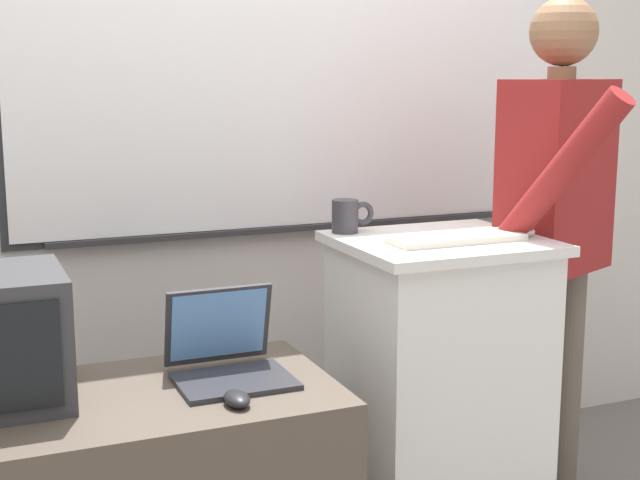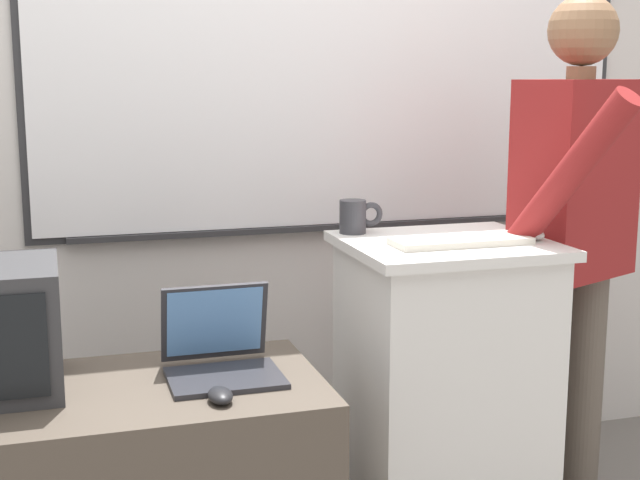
{
  "view_description": "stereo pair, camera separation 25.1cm",
  "coord_description": "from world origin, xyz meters",
  "px_view_note": "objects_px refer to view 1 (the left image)",
  "views": [
    {
      "loc": [
        -0.98,
        -1.81,
        1.47
      ],
      "look_at": [
        -0.02,
        0.46,
        1.01
      ],
      "focal_mm": 50.0,
      "sensor_mm": 36.0,
      "label": 1
    },
    {
      "loc": [
        -0.74,
        -1.9,
        1.47
      ],
      "look_at": [
        -0.02,
        0.46,
        1.01
      ],
      "focal_mm": 50.0,
      "sensor_mm": 36.0,
      "label": 2
    }
  ],
  "objects_px": {
    "lectern_podium": "(437,395)",
    "computer_mouse_by_laptop": "(237,399)",
    "laptop": "(226,352)",
    "coffee_mug": "(347,216)",
    "wireless_keyboard": "(456,238)",
    "computer_mouse_by_keyboard": "(522,230)",
    "person_presenter": "(556,223)"
  },
  "relations": [
    {
      "from": "person_presenter",
      "to": "coffee_mug",
      "type": "distance_m",
      "value": 0.71
    },
    {
      "from": "computer_mouse_by_keyboard",
      "to": "computer_mouse_by_laptop",
      "type": "bearing_deg",
      "value": -165.89
    },
    {
      "from": "coffee_mug",
      "to": "wireless_keyboard",
      "type": "bearing_deg",
      "value": -49.14
    },
    {
      "from": "lectern_podium",
      "to": "computer_mouse_by_laptop",
      "type": "xyz_separation_m",
      "value": [
        -0.74,
        -0.31,
        0.2
      ]
    },
    {
      "from": "person_presenter",
      "to": "computer_mouse_by_laptop",
      "type": "bearing_deg",
      "value": 174.3
    },
    {
      "from": "laptop",
      "to": "wireless_keyboard",
      "type": "relative_size",
      "value": 0.73
    },
    {
      "from": "lectern_podium",
      "to": "person_presenter",
      "type": "xyz_separation_m",
      "value": [
        0.48,
        0.09,
        0.49
      ]
    },
    {
      "from": "computer_mouse_by_laptop",
      "to": "computer_mouse_by_keyboard",
      "type": "height_order",
      "value": "computer_mouse_by_keyboard"
    },
    {
      "from": "lectern_podium",
      "to": "coffee_mug",
      "type": "height_order",
      "value": "coffee_mug"
    },
    {
      "from": "computer_mouse_by_laptop",
      "to": "laptop",
      "type": "bearing_deg",
      "value": 79.46
    },
    {
      "from": "lectern_podium",
      "to": "computer_mouse_by_laptop",
      "type": "relative_size",
      "value": 9.9
    },
    {
      "from": "person_presenter",
      "to": "laptop",
      "type": "relative_size",
      "value": 5.8
    },
    {
      "from": "wireless_keyboard",
      "to": "computer_mouse_by_laptop",
      "type": "distance_m",
      "value": 0.84
    },
    {
      "from": "laptop",
      "to": "wireless_keyboard",
      "type": "xyz_separation_m",
      "value": [
        0.71,
        0.02,
        0.25
      ]
    },
    {
      "from": "person_presenter",
      "to": "computer_mouse_by_keyboard",
      "type": "height_order",
      "value": "person_presenter"
    },
    {
      "from": "computer_mouse_by_laptop",
      "to": "coffee_mug",
      "type": "relative_size",
      "value": 0.72
    },
    {
      "from": "wireless_keyboard",
      "to": "coffee_mug",
      "type": "distance_m",
      "value": 0.35
    },
    {
      "from": "computer_mouse_by_keyboard",
      "to": "coffee_mug",
      "type": "distance_m",
      "value": 0.53
    },
    {
      "from": "computer_mouse_by_keyboard",
      "to": "lectern_podium",
      "type": "bearing_deg",
      "value": 166.47
    },
    {
      "from": "wireless_keyboard",
      "to": "computer_mouse_by_laptop",
      "type": "xyz_separation_m",
      "value": [
        -0.75,
        -0.24,
        -0.3
      ]
    },
    {
      "from": "laptop",
      "to": "computer_mouse_by_keyboard",
      "type": "xyz_separation_m",
      "value": [
        0.94,
        0.03,
        0.26
      ]
    },
    {
      "from": "lectern_podium",
      "to": "laptop",
      "type": "relative_size",
      "value": 3.35
    },
    {
      "from": "person_presenter",
      "to": "wireless_keyboard",
      "type": "xyz_separation_m",
      "value": [
        -0.47,
        -0.16,
        0.01
      ]
    },
    {
      "from": "laptop",
      "to": "computer_mouse_by_laptop",
      "type": "xyz_separation_m",
      "value": [
        -0.04,
        -0.22,
        -0.05
      ]
    },
    {
      "from": "laptop",
      "to": "wireless_keyboard",
      "type": "height_order",
      "value": "wireless_keyboard"
    },
    {
      "from": "computer_mouse_by_laptop",
      "to": "lectern_podium",
      "type": "bearing_deg",
      "value": 22.56
    },
    {
      "from": "person_presenter",
      "to": "computer_mouse_by_keyboard",
      "type": "distance_m",
      "value": 0.28
    },
    {
      "from": "computer_mouse_by_laptop",
      "to": "person_presenter",
      "type": "bearing_deg",
      "value": 17.93
    },
    {
      "from": "laptop",
      "to": "computer_mouse_by_laptop",
      "type": "height_order",
      "value": "laptop"
    },
    {
      "from": "laptop",
      "to": "coffee_mug",
      "type": "xyz_separation_m",
      "value": [
        0.48,
        0.29,
        0.29
      ]
    },
    {
      "from": "laptop",
      "to": "wireless_keyboard",
      "type": "distance_m",
      "value": 0.75
    },
    {
      "from": "computer_mouse_by_keyboard",
      "to": "wireless_keyboard",
      "type": "bearing_deg",
      "value": -178.07
    }
  ]
}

